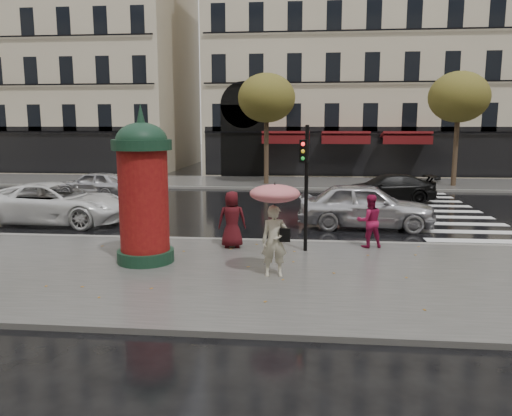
# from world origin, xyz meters

# --- Properties ---
(ground) EXTENTS (160.00, 160.00, 0.00)m
(ground) POSITION_xyz_m (0.00, 0.00, 0.00)
(ground) COLOR black
(ground) RESTS_ON ground
(near_sidewalk) EXTENTS (90.00, 7.00, 0.12)m
(near_sidewalk) POSITION_xyz_m (0.00, -0.50, 0.06)
(near_sidewalk) COLOR #474744
(near_sidewalk) RESTS_ON ground
(far_sidewalk) EXTENTS (90.00, 6.00, 0.12)m
(far_sidewalk) POSITION_xyz_m (0.00, 19.00, 0.06)
(far_sidewalk) COLOR #474744
(far_sidewalk) RESTS_ON ground
(near_kerb) EXTENTS (90.00, 0.25, 0.14)m
(near_kerb) POSITION_xyz_m (0.00, 3.00, 0.07)
(near_kerb) COLOR slate
(near_kerb) RESTS_ON ground
(far_kerb) EXTENTS (90.00, 0.25, 0.14)m
(far_kerb) POSITION_xyz_m (0.00, 16.00, 0.07)
(far_kerb) COLOR slate
(far_kerb) RESTS_ON ground
(zebra_crossing) EXTENTS (3.60, 11.75, 0.01)m
(zebra_crossing) POSITION_xyz_m (6.00, 9.60, 0.01)
(zebra_crossing) COLOR silver
(zebra_crossing) RESTS_ON ground
(bldg_far_corner) EXTENTS (26.00, 14.00, 22.90)m
(bldg_far_corner) POSITION_xyz_m (6.00, 30.00, 11.31)
(bldg_far_corner) COLOR #B7A88C
(bldg_far_corner) RESTS_ON ground
(bldg_far_left) EXTENTS (24.00, 14.00, 22.90)m
(bldg_far_left) POSITION_xyz_m (-22.00, 30.00, 11.31)
(bldg_far_left) COLOR #B7A88C
(bldg_far_left) RESTS_ON ground
(tree_far_left) EXTENTS (3.40, 3.40, 6.64)m
(tree_far_left) POSITION_xyz_m (-2.00, 18.00, 5.17)
(tree_far_left) COLOR #38281C
(tree_far_left) RESTS_ON ground
(tree_far_right) EXTENTS (3.40, 3.40, 6.64)m
(tree_far_right) POSITION_xyz_m (9.00, 18.00, 5.17)
(tree_far_right) COLOR #38281C
(tree_far_right) RESTS_ON ground
(woman_umbrella) EXTENTS (1.17, 1.17, 2.24)m
(woman_umbrella) POSITION_xyz_m (-0.35, -0.68, 1.60)
(woman_umbrella) COLOR #BEB79C
(woman_umbrella) RESTS_ON near_sidewalk
(woman_red) EXTENTS (0.85, 0.73, 1.55)m
(woman_red) POSITION_xyz_m (2.22, 2.40, 0.89)
(woman_red) COLOR maroon
(woman_red) RESTS_ON near_sidewalk
(man_burgundy) EXTENTS (0.87, 0.63, 1.65)m
(man_burgundy) POSITION_xyz_m (-1.74, 1.98, 0.95)
(man_burgundy) COLOR #410D11
(man_burgundy) RESTS_ON near_sidewalk
(morris_column) EXTENTS (1.50, 1.50, 4.05)m
(morris_column) POSITION_xyz_m (-3.77, 0.25, 2.06)
(morris_column) COLOR #133221
(morris_column) RESTS_ON near_sidewalk
(traffic_light) EXTENTS (0.26, 0.35, 3.52)m
(traffic_light) POSITION_xyz_m (0.35, 1.74, 2.26)
(traffic_light) COLOR black
(traffic_light) RESTS_ON near_sidewalk
(car_silver) EXTENTS (4.89, 2.23, 1.63)m
(car_silver) POSITION_xyz_m (2.51, 5.75, 0.81)
(car_silver) COLOR silver
(car_silver) RESTS_ON ground
(car_white) EXTENTS (5.57, 2.65, 1.53)m
(car_white) POSITION_xyz_m (-8.91, 5.42, 0.77)
(car_white) COLOR white
(car_white) RESTS_ON ground
(car_black) EXTENTS (4.72, 2.35, 1.32)m
(car_black) POSITION_xyz_m (4.22, 12.01, 0.66)
(car_black) COLOR black
(car_black) RESTS_ON ground
(car_far_silver) EXTENTS (3.95, 1.99, 1.29)m
(car_far_silver) POSITION_xyz_m (-10.48, 12.60, 0.64)
(car_far_silver) COLOR #BCBCC2
(car_far_silver) RESTS_ON ground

